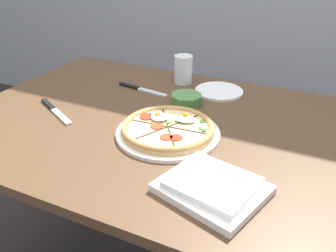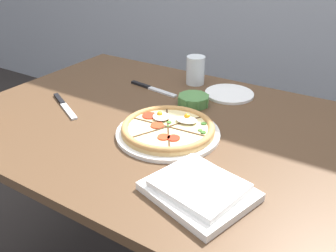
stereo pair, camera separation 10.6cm
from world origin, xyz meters
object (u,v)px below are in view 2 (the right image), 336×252
object	(u,v)px
ramekin_bowl	(193,100)
napkin_folded	(199,189)
pizza	(168,129)
water_glass	(195,72)
side_saucer	(229,94)
dining_table	(165,147)
knife_spare	(152,89)
knife_main	(64,106)

from	to	relation	value
ramekin_bowl	napkin_folded	distance (m)	0.50
pizza	napkin_folded	world-z (taller)	pizza
pizza	napkin_folded	size ratio (longest dim) A/B	1.14
water_glass	side_saucer	world-z (taller)	water_glass
dining_table	ramekin_bowl	xyz separation A→B (m)	(0.02, 0.16, 0.11)
side_saucer	water_glass	bearing A→B (deg)	167.29
knife_spare	water_glass	size ratio (longest dim) A/B	2.02
water_glass	dining_table	bearing A→B (deg)	-77.70
side_saucer	napkin_folded	bearing A→B (deg)	-73.36
napkin_folded	knife_spare	size ratio (longest dim) A/B	1.21
dining_table	side_saucer	distance (m)	0.34
ramekin_bowl	dining_table	bearing A→B (deg)	-95.61
dining_table	napkin_folded	world-z (taller)	napkin_folded
pizza	water_glass	size ratio (longest dim) A/B	2.79
napkin_folded	side_saucer	bearing A→B (deg)	106.64
dining_table	knife_spare	world-z (taller)	knife_spare
napkin_folded	ramekin_bowl	bearing A→B (deg)	119.77
ramekin_bowl	knife_main	size ratio (longest dim) A/B	0.54
dining_table	water_glass	size ratio (longest dim) A/B	11.91
pizza	water_glass	world-z (taller)	water_glass
ramekin_bowl	knife_spare	bearing A→B (deg)	168.83
side_saucer	dining_table	bearing A→B (deg)	-106.07
side_saucer	pizza	bearing A→B (deg)	-95.54
ramekin_bowl	water_glass	bearing A→B (deg)	116.37
napkin_folded	pizza	bearing A→B (deg)	136.07
knife_spare	side_saucer	bearing A→B (deg)	29.57
ramekin_bowl	pizza	bearing A→B (deg)	-80.83
knife_spare	side_saucer	world-z (taller)	same
napkin_folded	water_glass	world-z (taller)	water_glass
pizza	napkin_folded	distance (m)	0.29
knife_spare	pizza	bearing A→B (deg)	-40.21
ramekin_bowl	knife_spare	xyz separation A→B (m)	(-0.20, 0.04, -0.01)
knife_main	water_glass	size ratio (longest dim) A/B	1.90
pizza	ramekin_bowl	bearing A→B (deg)	99.17
water_glass	side_saucer	size ratio (longest dim) A/B	0.61
napkin_folded	water_glass	bearing A→B (deg)	118.77
napkin_folded	knife_main	distance (m)	0.65
knife_main	pizza	bearing A→B (deg)	30.96
pizza	knife_spare	bearing A→B (deg)	131.62
dining_table	napkin_folded	distance (m)	0.39
ramekin_bowl	side_saucer	bearing A→B (deg)	63.57
knife_spare	side_saucer	xyz separation A→B (m)	(0.28, 0.11, 0.00)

